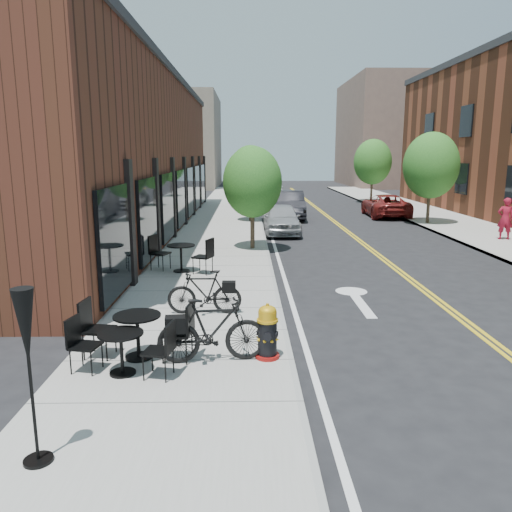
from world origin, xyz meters
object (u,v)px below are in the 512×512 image
object	(u,v)px
bicycle_left	(204,292)
bistro_set_a	(121,347)
parked_car_b	(289,205)
patio_umbrella	(27,340)
bistro_set_b	(138,330)
parked_car_c	(274,197)
bicycle_right	(213,330)
parked_car_a	(282,219)
pedestrian	(505,219)
bistro_set_c	(181,254)
fire_hydrant	(267,332)
parked_car_far	(385,205)

from	to	relation	value
bicycle_left	bistro_set_a	bearing A→B (deg)	-18.85
parked_car_b	patio_umbrella	bearing A→B (deg)	-100.32
bistro_set_b	parked_car_c	xyz separation A→B (m)	(3.80, 26.66, 0.05)
bicycle_right	parked_car_a	xyz separation A→B (m)	(2.21, 14.82, 0.01)
parked_car_c	pedestrian	size ratio (longest dim) A/B	2.70
bistro_set_c	fire_hydrant	bearing A→B (deg)	-48.04
bistro_set_b	parked_car_b	bearing A→B (deg)	85.33
bistro_set_b	parked_car_far	distance (m)	23.26
bicycle_right	parked_car_c	distance (m)	26.96
fire_hydrant	bicycle_right	bearing A→B (deg)	-151.10
bicycle_right	parked_car_far	world-z (taller)	parked_car_far
bistro_set_a	parked_car_far	xyz separation A→B (m)	(10.21, 21.60, 0.08)
parked_car_a	parked_car_c	bearing A→B (deg)	88.93
fire_hydrant	parked_car_far	distance (m)	22.40
bistro_set_b	parked_car_c	bearing A→B (deg)	89.26
bistro_set_a	bistro_set_b	xyz separation A→B (m)	(0.13, 0.64, 0.06)
fire_hydrant	parked_car_a	world-z (taller)	parked_car_a
fire_hydrant	bicycle_right	xyz separation A→B (m)	(-0.94, -0.16, 0.10)
bistro_set_b	fire_hydrant	bearing A→B (deg)	6.70
pedestrian	parked_car_far	bearing A→B (deg)	-62.85
patio_umbrella	pedestrian	size ratio (longest dim) A/B	1.20
bistro_set_c	parked_car_a	xyz separation A→B (m)	(3.61, 8.06, 0.03)
fire_hydrant	parked_car_c	distance (m)	26.73
parked_car_a	parked_car_far	xyz separation A→B (m)	(6.56, 6.32, -0.03)
parked_car_c	patio_umbrella	bearing A→B (deg)	-98.98
parked_car_far	bicycle_right	bearing A→B (deg)	69.77
bistro_set_c	pedestrian	bearing A→B (deg)	46.13
fire_hydrant	parked_car_far	bearing A→B (deg)	89.07
bistro_set_c	parked_car_far	size ratio (longest dim) A/B	0.42
bistro_set_b	parked_car_b	world-z (taller)	parked_car_b
bistro_set_c	parked_car_a	bearing A→B (deg)	88.26
fire_hydrant	pedestrian	size ratio (longest dim) A/B	0.57
parked_car_b	fire_hydrant	bearing A→B (deg)	-94.34
bistro_set_b	bistro_set_c	bearing A→B (deg)	98.16
parked_car_far	pedestrian	size ratio (longest dim) A/B	2.72
bicycle_right	patio_umbrella	size ratio (longest dim) A/B	0.90
fire_hydrant	pedestrian	world-z (taller)	pedestrian
fire_hydrant	patio_umbrella	xyz separation A→B (m)	(-2.79, -2.98, 1.03)
patio_umbrella	parked_car_a	size ratio (longest dim) A/B	0.51
parked_car_far	fire_hydrant	bearing A→B (deg)	71.85
bicycle_left	bistro_set_b	world-z (taller)	bistro_set_b
fire_hydrant	parked_car_b	size ratio (longest dim) A/B	0.21
bicycle_left	bicycle_right	size ratio (longest dim) A/B	0.88
parked_car_far	patio_umbrella	bearing A→B (deg)	68.41
bicycle_right	fire_hydrant	bearing A→B (deg)	-87.40
bicycle_left	patio_umbrella	bearing A→B (deg)	-14.85
bistro_set_b	parked_car_b	xyz separation A→B (m)	(4.32, 20.26, 0.15)
parked_car_c	parked_car_far	world-z (taller)	parked_car_c
bistro_set_a	bistro_set_c	distance (m)	7.23
bicycle_right	bistro_set_b	size ratio (longest dim) A/B	0.97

